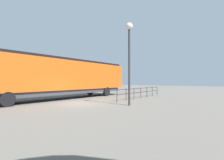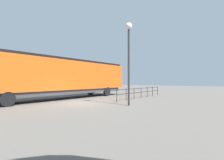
{
  "view_description": "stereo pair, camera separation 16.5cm",
  "coord_description": "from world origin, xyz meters",
  "views": [
    {
      "loc": [
        11.02,
        -10.44,
        1.89
      ],
      "look_at": [
        0.79,
        3.43,
        1.98
      ],
      "focal_mm": 28.16,
      "sensor_mm": 36.0,
      "label": 1
    },
    {
      "loc": [
        11.16,
        -10.35,
        1.89
      ],
      "look_at": [
        0.79,
        3.43,
        1.98
      ],
      "focal_mm": 28.16,
      "sensor_mm": 36.0,
      "label": 2
    }
  ],
  "objects": [
    {
      "name": "lamp_post",
      "position": [
        4.06,
        1.24,
        4.61
      ],
      "size": [
        0.55,
        0.55,
        6.4
      ],
      "color": "#2D2D2D",
      "rests_on": "ground_plane"
    },
    {
      "name": "ground_plane",
      "position": [
        0.0,
        0.0,
        0.0
      ],
      "size": [
        120.0,
        120.0,
        0.0
      ],
      "primitive_type": "plane",
      "color": "#666059"
    },
    {
      "name": "locomotive",
      "position": [
        -4.14,
        1.77,
        2.35
      ],
      "size": [
        3.15,
        18.27,
        4.2
      ],
      "color": "#D15114",
      "rests_on": "ground_plane"
    },
    {
      "name": "platform_fence",
      "position": [
        2.02,
        7.16,
        0.75
      ],
      "size": [
        0.05,
        9.36,
        1.17
      ],
      "color": "black",
      "rests_on": "ground_plane"
    }
  ]
}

